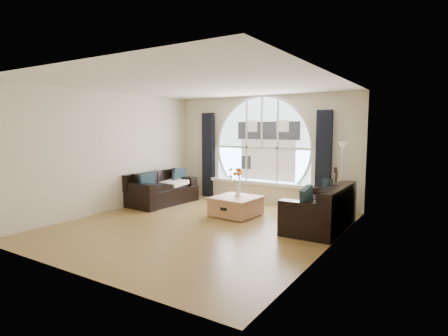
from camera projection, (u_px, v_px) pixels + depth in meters
ground at (199, 226)px, 7.04m from camera, size 5.00×5.50×0.01m
ceiling at (198, 84)px, 6.74m from camera, size 5.00×5.50×0.01m
wall_back at (263, 150)px, 9.20m from camera, size 5.00×0.01×2.70m
wall_front at (70, 171)px, 4.58m from camera, size 5.00×0.01×2.70m
wall_left at (110, 152)px, 8.22m from camera, size 0.01×5.50×2.70m
wall_right at (330, 164)px, 5.57m from camera, size 0.01×5.50×2.70m
attic_slope at (313, 98)px, 5.62m from camera, size 0.92×5.50×0.72m
arched_window at (262, 139)px, 9.15m from camera, size 2.60×0.06×2.15m
window_sill at (261, 183)px, 9.21m from camera, size 2.90×0.22×0.08m
window_frame at (262, 139)px, 9.12m from camera, size 2.76×0.08×2.15m
neighbor_house at (267, 144)px, 9.07m from camera, size 1.70×0.02×1.50m
curtain_left at (208, 155)px, 9.97m from camera, size 0.35×0.12×2.30m
curtain_right at (324, 161)px, 8.28m from camera, size 0.35×0.12×2.30m
sofa_left at (162, 188)px, 9.09m from camera, size 1.00×1.83×0.79m
sofa_right at (320, 207)px, 6.87m from camera, size 0.94×1.86×0.82m
coffee_chest at (236, 205)px, 7.84m from camera, size 0.99×0.99×0.46m
throw_blanket at (174, 183)px, 9.24m from camera, size 0.58×0.58×0.10m
vase_flowers at (238, 178)px, 7.86m from camera, size 0.24×0.24×0.70m
floor_lamp at (341, 179)px, 7.79m from camera, size 0.24×0.24×1.60m
guitar at (336, 191)px, 7.87m from camera, size 0.36×0.24×1.06m
potted_plant at (231, 173)px, 9.66m from camera, size 0.18×0.16×0.30m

